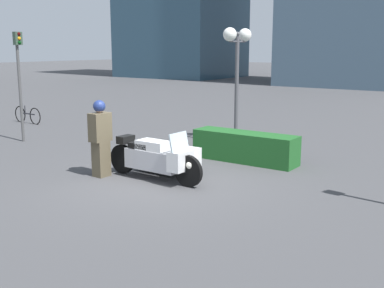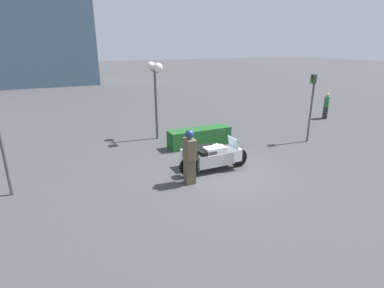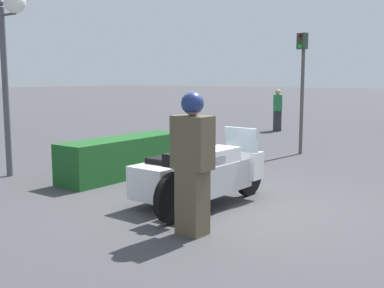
{
  "view_description": "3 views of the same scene",
  "coord_description": "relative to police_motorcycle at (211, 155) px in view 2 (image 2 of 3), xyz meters",
  "views": [
    {
      "loc": [
        6.72,
        -8.13,
        2.99
      ],
      "look_at": [
        0.59,
        0.62,
        0.84
      ],
      "focal_mm": 45.0,
      "sensor_mm": 36.0,
      "label": 1
    },
    {
      "loc": [
        -5.14,
        -8.4,
        4.3
      ],
      "look_at": [
        -0.61,
        0.98,
        0.84
      ],
      "focal_mm": 28.0,
      "sensor_mm": 36.0,
      "label": 2
    },
    {
      "loc": [
        -6.05,
        -3.88,
        1.98
      ],
      "look_at": [
        0.08,
        0.71,
        0.91
      ],
      "focal_mm": 45.0,
      "sensor_mm": 36.0,
      "label": 3
    }
  ],
  "objects": [
    {
      "name": "ground_plane",
      "position": [
        0.1,
        -0.46,
        -0.48
      ],
      "size": [
        160.0,
        160.0,
        0.0
      ],
      "primitive_type": "plane",
      "color": "#424244"
    },
    {
      "name": "police_motorcycle",
      "position": [
        0.0,
        0.0,
        0.0
      ],
      "size": [
        2.68,
        1.32,
        1.17
      ],
      "rotation": [
        0.0,
        0.0,
        -0.02
      ],
      "color": "black",
      "rests_on": "ground"
    },
    {
      "name": "officer_rider",
      "position": [
        -1.24,
        -0.81,
        0.47
      ],
      "size": [
        0.31,
        0.5,
        1.8
      ],
      "rotation": [
        0.0,
        0.0,
        3.11
      ],
      "color": "brown",
      "rests_on": "ground"
    },
    {
      "name": "hedge_bush_curbside",
      "position": [
        0.8,
        2.45,
        -0.09
      ],
      "size": [
        2.85,
        0.74,
        0.78
      ],
      "primitive_type": "cube",
      "color": "#1E5623",
      "rests_on": "ground"
    },
    {
      "name": "twin_lamp_post",
      "position": [
        -0.54,
        4.3,
        2.44
      ],
      "size": [
        0.41,
        1.32,
        3.56
      ],
      "color": "#4C4C51",
      "rests_on": "ground"
    },
    {
      "name": "traffic_light_near",
      "position": [
        5.58,
        0.81,
        1.56
      ],
      "size": [
        0.23,
        0.29,
        3.07
      ],
      "rotation": [
        0.0,
        0.0,
        2.86
      ],
      "color": "#4C4C4C",
      "rests_on": "ground"
    },
    {
      "name": "pedestrian_bystander",
      "position": [
        10.1,
        3.74,
        0.29
      ],
      "size": [
        0.51,
        0.47,
        1.54
      ],
      "rotation": [
        0.0,
        0.0,
        2.19
      ],
      "color": "#2D2D33",
      "rests_on": "ground"
    }
  ]
}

